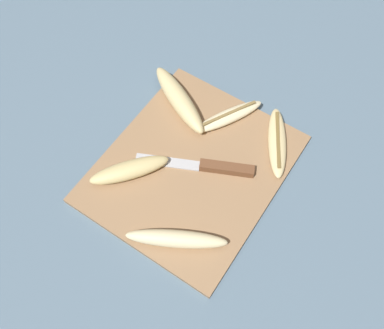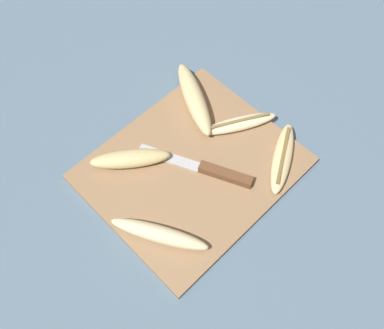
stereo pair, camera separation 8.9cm
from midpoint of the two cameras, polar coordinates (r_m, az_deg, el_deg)
ground_plane at (r=0.91m, az=2.79°, el=-0.93°), size 4.00×4.00×0.00m
cutting_board at (r=0.90m, az=2.81°, el=-0.75°), size 0.39×0.33×0.01m
knife at (r=0.89m, az=5.80°, el=-1.13°), size 0.12×0.23×0.02m
banana_pale_long at (r=0.95m, az=8.76°, el=4.88°), size 0.16×0.11×0.02m
banana_cream_curved at (r=0.82m, az=-1.10°, el=-9.12°), size 0.12×0.18×0.03m
banana_spotted_left at (r=0.89m, az=-5.07°, el=0.49°), size 0.15×0.13×0.03m
banana_mellow_near at (r=0.97m, az=2.94°, el=8.17°), size 0.13×0.19×0.04m
banana_ripe_center at (r=0.92m, az=14.12°, el=0.61°), size 0.16×0.12×0.02m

